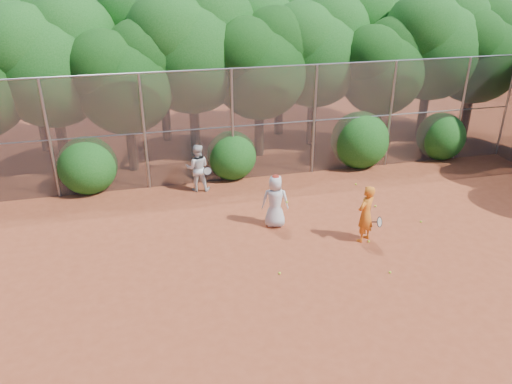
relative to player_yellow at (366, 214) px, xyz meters
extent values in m
plane|color=brown|center=(-1.77, -0.91, -0.85)|extent=(80.00, 80.00, 0.00)
cylinder|color=gray|center=(-8.77, 5.09, 1.15)|extent=(0.09, 0.09, 4.00)
cylinder|color=gray|center=(-5.77, 5.09, 1.15)|extent=(0.09, 0.09, 4.00)
cylinder|color=gray|center=(-2.77, 5.09, 1.15)|extent=(0.09, 0.09, 4.00)
cylinder|color=gray|center=(0.23, 5.09, 1.15)|extent=(0.09, 0.09, 4.00)
cylinder|color=gray|center=(3.23, 5.09, 1.15)|extent=(0.09, 0.09, 4.00)
cylinder|color=gray|center=(6.23, 5.09, 1.15)|extent=(0.09, 0.09, 4.00)
cylinder|color=gray|center=(-1.77, 5.09, 3.15)|extent=(20.00, 0.05, 0.05)
cylinder|color=gray|center=(-1.77, 5.09, 1.15)|extent=(20.00, 0.04, 0.04)
cube|color=slate|center=(-1.77, 5.09, 1.15)|extent=(20.00, 0.02, 4.00)
cylinder|color=gray|center=(8.23, 5.09, 1.15)|extent=(0.09, 0.09, 4.00)
cylinder|color=black|center=(-8.77, 7.59, 0.41)|extent=(0.38, 0.38, 2.52)
sphere|color=#124B13|center=(-8.77, 7.59, 2.88)|extent=(4.03, 4.03, 4.03)
sphere|color=#124B13|center=(-7.97, 7.99, 3.89)|extent=(3.23, 3.23, 3.23)
sphere|color=#124B13|center=(-9.48, 7.29, 3.69)|extent=(3.02, 3.02, 3.02)
cylinder|color=black|center=(-6.27, 6.89, 0.24)|extent=(0.36, 0.36, 2.17)
sphere|color=black|center=(-6.27, 6.89, 2.37)|extent=(3.47, 3.47, 3.47)
sphere|color=black|center=(-5.58, 7.24, 3.23)|extent=(2.78, 2.78, 2.78)
sphere|color=black|center=(-6.88, 6.63, 3.06)|extent=(2.60, 2.60, 2.60)
cylinder|color=black|center=(-3.77, 7.89, 0.48)|extent=(0.39, 0.39, 2.66)
sphere|color=#124B13|center=(-3.77, 7.89, 3.09)|extent=(4.26, 4.26, 4.26)
sphere|color=#124B13|center=(-2.92, 8.31, 4.16)|extent=(3.40, 3.40, 3.40)
sphere|color=#124B13|center=(-4.52, 7.57, 3.94)|extent=(3.19, 3.19, 3.19)
cylinder|color=black|center=(-1.27, 7.29, 0.29)|extent=(0.37, 0.37, 2.27)
sphere|color=black|center=(-1.27, 7.29, 2.52)|extent=(3.64, 3.64, 3.64)
sphere|color=black|center=(-0.55, 7.65, 3.43)|extent=(2.91, 2.91, 2.91)
sphere|color=black|center=(-1.91, 7.02, 3.25)|extent=(2.73, 2.73, 2.73)
cylinder|color=black|center=(1.23, 8.09, 0.38)|extent=(0.38, 0.38, 2.45)
sphere|color=#124B13|center=(1.23, 8.09, 2.78)|extent=(3.92, 3.92, 3.92)
sphere|color=#124B13|center=(2.01, 8.48, 3.76)|extent=(3.14, 3.14, 3.14)
sphere|color=#124B13|center=(0.54, 7.79, 3.56)|extent=(2.94, 2.94, 2.94)
cylinder|color=black|center=(3.73, 7.09, 0.20)|extent=(0.36, 0.36, 2.10)
sphere|color=black|center=(3.73, 7.09, 2.26)|extent=(3.36, 3.36, 3.36)
sphere|color=black|center=(4.40, 7.42, 3.10)|extent=(2.69, 2.69, 2.69)
sphere|color=black|center=(3.14, 6.84, 2.93)|extent=(2.52, 2.52, 2.52)
cylinder|color=black|center=(6.23, 7.69, 0.45)|extent=(0.39, 0.39, 2.59)
sphere|color=#124B13|center=(6.23, 7.69, 2.99)|extent=(4.14, 4.14, 4.14)
sphere|color=#124B13|center=(7.05, 8.10, 4.02)|extent=(3.32, 3.32, 3.32)
sphere|color=#124B13|center=(5.50, 7.38, 3.82)|extent=(3.11, 3.11, 3.11)
cylinder|color=black|center=(8.23, 7.39, 0.31)|extent=(0.37, 0.37, 2.31)
sphere|color=black|center=(8.23, 7.39, 2.57)|extent=(3.70, 3.70, 3.70)
sphere|color=black|center=(8.97, 7.76, 3.50)|extent=(2.96, 2.96, 2.96)
sphere|color=black|center=(7.58, 7.11, 3.31)|extent=(2.77, 2.77, 2.77)
cylinder|color=black|center=(-9.77, 9.89, 0.47)|extent=(0.39, 0.39, 2.62)
sphere|color=#124B13|center=(-9.77, 9.89, 3.04)|extent=(4.20, 4.20, 4.20)
sphere|color=#124B13|center=(-8.93, 10.31, 4.09)|extent=(3.36, 3.36, 3.36)
sphere|color=#124B13|center=(-10.51, 9.57, 3.88)|extent=(3.15, 3.15, 3.15)
cylinder|color=black|center=(-4.77, 10.09, 0.55)|extent=(0.40, 0.40, 2.80)
sphere|color=#124B13|center=(-4.77, 10.09, 3.30)|extent=(4.48, 4.48, 4.48)
sphere|color=#124B13|center=(-3.88, 10.54, 4.42)|extent=(3.58, 3.58, 3.58)
sphere|color=#124B13|center=(-5.56, 9.75, 4.19)|extent=(3.36, 3.36, 3.36)
cylinder|color=black|center=(0.23, 9.69, 0.41)|extent=(0.38, 0.38, 2.52)
sphere|color=#124B13|center=(0.23, 9.69, 2.88)|extent=(4.03, 4.03, 4.03)
sphere|color=#124B13|center=(1.03, 10.09, 3.89)|extent=(3.23, 3.23, 3.23)
sphere|color=#124B13|center=(-0.48, 9.39, 3.69)|extent=(3.02, 3.02, 3.02)
cylinder|color=black|center=(4.73, 10.29, 0.52)|extent=(0.40, 0.40, 2.73)
sphere|color=#124B13|center=(4.73, 10.29, 3.19)|extent=(4.37, 4.37, 4.37)
sphere|color=#124B13|center=(5.60, 10.72, 4.29)|extent=(3.49, 3.49, 3.49)
sphere|color=#124B13|center=(3.96, 9.96, 4.07)|extent=(3.28, 3.28, 3.28)
sphere|color=#124B13|center=(-7.77, 5.39, 0.15)|extent=(2.00, 2.00, 2.00)
sphere|color=#124B13|center=(-2.77, 5.39, 0.05)|extent=(1.80, 1.80, 1.80)
sphere|color=#124B13|center=(2.23, 5.39, 0.25)|extent=(2.20, 2.20, 2.20)
sphere|color=#124B13|center=(5.73, 5.39, 0.10)|extent=(1.90, 1.90, 1.90)
imported|color=orange|center=(0.00, 0.00, 0.00)|extent=(0.74, 0.67, 1.69)
torus|color=black|center=(0.35, -0.20, -0.20)|extent=(0.31, 0.28, 0.30)
cylinder|color=black|center=(0.21, -0.04, -0.26)|extent=(0.20, 0.23, 0.12)
imported|color=silver|center=(-2.23, 1.42, -0.03)|extent=(0.91, 0.72, 1.64)
ellipsoid|color=#AA2618|center=(-2.23, 1.42, 0.75)|extent=(0.22, 0.22, 0.13)
sphere|color=#BEE72A|center=(-1.93, 1.22, 0.00)|extent=(0.07, 0.07, 0.07)
imported|color=silver|center=(-4.13, 4.49, -0.02)|extent=(0.91, 0.76, 1.66)
torus|color=black|center=(-3.83, 4.19, -0.05)|extent=(0.35, 0.29, 0.26)
cylinder|color=black|center=(-3.77, 4.36, -0.17)|extent=(0.12, 0.24, 0.19)
sphere|color=#BEE72A|center=(0.10, -0.16, -0.81)|extent=(0.07, 0.07, 0.07)
sphere|color=#BEE72A|center=(1.27, 1.83, -0.81)|extent=(0.07, 0.07, 0.07)
sphere|color=#BEE72A|center=(-0.03, -1.70, -0.81)|extent=(0.07, 0.07, 0.07)
sphere|color=#BEE72A|center=(2.16, 0.54, -0.81)|extent=(0.07, 0.07, 0.07)
sphere|color=#BEE72A|center=(-2.80, -1.08, -0.81)|extent=(0.07, 0.07, 0.07)
sphere|color=#BEE72A|center=(1.35, 3.57, -0.81)|extent=(0.07, 0.07, 0.07)
camera|label=1|loc=(-5.86, -11.26, 6.53)|focal=35.00mm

